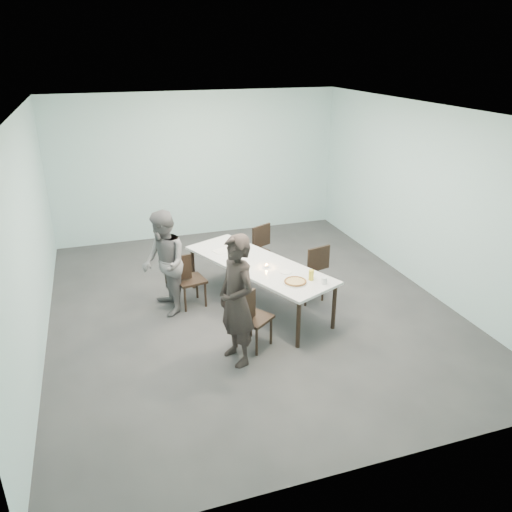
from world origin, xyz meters
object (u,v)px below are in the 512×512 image
object	(u,v)px
water_tumbler	(324,281)
tealight	(266,266)
chair_far_left	(185,277)
beer_glass	(311,275)
chair_near_left	(250,316)
chair_near_right	(313,270)
diner_near	(237,301)
diner_far	(164,264)
side_plate	(286,272)
chair_far_right	(257,246)
pizza	(295,282)
table	(258,266)
amber_tumbler	(234,249)

from	to	relation	value
water_tumbler	tealight	xyz separation A→B (m)	(-0.58, 0.76, -0.02)
chair_far_left	beer_glass	world-z (taller)	beer_glass
chair_near_left	chair_near_right	bearing A→B (deg)	1.82
diner_near	diner_far	distance (m)	1.73
tealight	chair_near_right	bearing A→B (deg)	13.75
chair_far_left	tealight	size ratio (longest dim) A/B	15.54
diner_far	beer_glass	bearing A→B (deg)	54.43
chair_far_left	side_plate	xyz separation A→B (m)	(1.34, -0.82, 0.25)
chair_far_left	beer_glass	distance (m)	2.00
chair_far_right	diner_near	size ratio (longest dim) A/B	0.50
chair_far_left	pizza	size ratio (longest dim) A/B	2.56
table	tealight	world-z (taller)	tealight
side_plate	chair_far_left	bearing A→B (deg)	148.59
diner_far	tealight	distance (m)	1.53
side_plate	amber_tumbler	bearing A→B (deg)	116.34
side_plate	diner_near	bearing A→B (deg)	-139.32
beer_glass	water_tumbler	size ratio (longest dim) A/B	1.67
chair_near_left	tealight	xyz separation A→B (m)	(0.54, 0.89, 0.27)
diner_far	chair_far_left	bearing A→B (deg)	98.21
chair_near_right	diner_near	world-z (taller)	diner_near
side_plate	amber_tumbler	size ratio (longest dim) A/B	2.25
chair_far_left	tealight	world-z (taller)	chair_far_left
diner_far	tealight	world-z (taller)	diner_far
chair_near_right	diner_far	bearing A→B (deg)	-20.18
chair_far_left	water_tumbler	distance (m)	2.19
side_plate	amber_tumbler	world-z (taller)	amber_tumbler
diner_far	tealight	size ratio (longest dim) A/B	28.80
chair_near_right	side_plate	distance (m)	0.83
chair_near_right	pizza	xyz separation A→B (m)	(-0.65, -0.83, 0.27)
chair_far_right	side_plate	bearing A→B (deg)	60.27
amber_tumbler	pizza	bearing A→B (deg)	-70.21
chair_near_left	chair_far_left	size ratio (longest dim) A/B	1.00
diner_near	water_tumbler	world-z (taller)	diner_near
side_plate	amber_tumbler	distance (m)	1.13
diner_far	amber_tumbler	size ratio (longest dim) A/B	20.16
chair_far_left	amber_tumbler	world-z (taller)	chair_far_left
chair_far_left	diner_far	world-z (taller)	diner_far
chair_near_left	pizza	world-z (taller)	chair_near_left
chair_far_left	water_tumbler	xyz separation A→B (m)	(1.71, -1.34, 0.29)
diner_near	side_plate	xyz separation A→B (m)	(0.99, 0.85, -0.11)
side_plate	water_tumbler	bearing A→B (deg)	-54.45
pizza	tealight	size ratio (longest dim) A/B	6.07
chair_near_right	chair_far_right	size ratio (longest dim) A/B	1.00
chair_near_left	amber_tumbler	size ratio (longest dim) A/B	10.88
beer_glass	water_tumbler	bearing A→B (deg)	-53.15
side_plate	chair_far_right	bearing A→B (deg)	86.07
table	diner_far	bearing A→B (deg)	167.97
tealight	table	bearing A→B (deg)	108.16
side_plate	amber_tumbler	xyz separation A→B (m)	(-0.50, 1.01, 0.04)
chair_near_left	diner_far	world-z (taller)	diner_far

